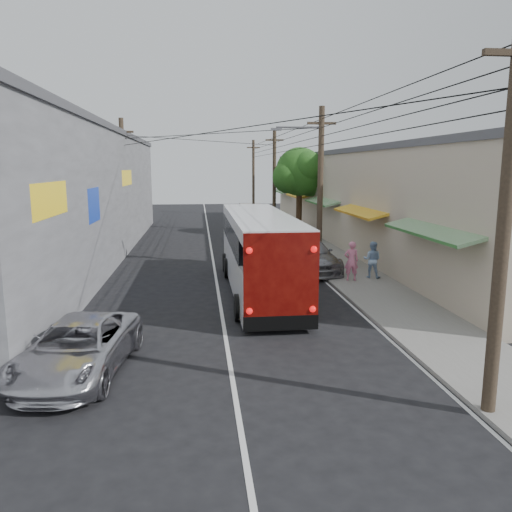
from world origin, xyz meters
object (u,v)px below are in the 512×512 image
(jeepney, at_px, (78,348))
(pedestrian_near, at_px, (351,261))
(parked_suv, at_px, (307,255))
(pedestrian_far, at_px, (372,260))
(parked_car_mid, at_px, (283,236))
(coach_bus, at_px, (259,252))
(parked_car_far, at_px, (268,225))

(jeepney, bearing_deg, pedestrian_near, 49.77)
(parked_suv, distance_m, pedestrian_far, 3.49)
(parked_car_mid, relative_size, pedestrian_far, 2.88)
(coach_bus, height_order, parked_car_mid, coach_bus)
(parked_car_mid, height_order, parked_car_far, parked_car_mid)
(parked_car_mid, xyz_separation_m, parked_car_far, (0.00, 7.00, -0.09))
(parked_car_mid, distance_m, pedestrian_near, 9.97)
(parked_suv, height_order, parked_car_mid, parked_car_mid)
(parked_car_far, xyz_separation_m, pedestrian_far, (2.50, -16.43, 0.23))
(parked_car_far, bearing_deg, parked_car_mid, -82.13)
(parked_suv, relative_size, pedestrian_near, 3.13)
(jeepney, distance_m, parked_suv, 14.49)
(coach_bus, xyz_separation_m, parked_car_mid, (2.90, 10.91, -0.86))
(parked_suv, bearing_deg, parked_car_mid, 84.00)
(parked_suv, bearing_deg, pedestrian_far, -50.08)
(jeepney, xyz_separation_m, parked_car_mid, (8.40, 18.81, 0.14))
(coach_bus, bearing_deg, parked_car_far, 80.75)
(parked_suv, distance_m, parked_car_far, 14.00)
(coach_bus, distance_m, parked_suv, 4.95)
(parked_suv, xyz_separation_m, parked_car_far, (0.00, 14.00, -0.07))
(jeepney, height_order, parked_car_far, parked_car_far)
(coach_bus, relative_size, parked_car_far, 2.55)
(parked_car_far, bearing_deg, coach_bus, -91.34)
(jeepney, xyz_separation_m, parked_suv, (8.40, 11.81, 0.12))
(coach_bus, relative_size, parked_car_mid, 2.34)
(jeepney, distance_m, pedestrian_near, 13.26)
(parked_suv, bearing_deg, coach_bus, -132.63)
(pedestrian_near, distance_m, pedestrian_far, 1.20)
(parked_suv, distance_m, parked_car_mid, 7.00)
(jeepney, xyz_separation_m, pedestrian_near, (9.79, 8.94, 0.32))
(pedestrian_far, bearing_deg, parked_car_far, -52.89)
(coach_bus, xyz_separation_m, parked_suv, (2.90, 3.91, -0.88))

